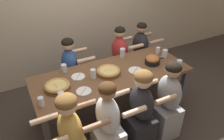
{
  "coord_description": "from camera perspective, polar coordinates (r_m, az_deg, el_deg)",
  "views": [
    {
      "loc": [
        -1.16,
        -2.22,
        2.37
      ],
      "look_at": [
        0.0,
        0.0,
        0.81
      ],
      "focal_mm": 35.0,
      "sensor_mm": 36.0,
      "label": 1
    }
  ],
  "objects": [
    {
      "name": "ground_plane",
      "position": [
        3.45,
        0.0,
        -11.54
      ],
      "size": [
        18.0,
        18.0,
        0.0
      ],
      "primitive_type": "plane",
      "color": "#423833",
      "rests_on": "ground"
    },
    {
      "name": "dining_table",
      "position": [
        3.02,
        0.0,
        -2.13
      ],
      "size": [
        2.16,
        0.84,
        0.76
      ],
      "color": "brown",
      "rests_on": "ground"
    },
    {
      "name": "pizza_board_main",
      "position": [
        2.95,
        -0.9,
        -0.34
      ],
      "size": [
        0.33,
        0.33,
        0.07
      ],
      "color": "brown",
      "rests_on": "dining_table"
    },
    {
      "name": "pizza_board_second",
      "position": [
        2.75,
        -14.12,
        -4.1
      ],
      "size": [
        0.33,
        0.33,
        0.07
      ],
      "color": "brown",
      "rests_on": "dining_table"
    },
    {
      "name": "skillet_bowl",
      "position": [
        3.22,
        10.51,
        2.59
      ],
      "size": [
        0.31,
        0.22,
        0.13
      ],
      "color": "black",
      "rests_on": "dining_table"
    },
    {
      "name": "empty_plate_a",
      "position": [
        2.93,
        -8.83,
        -1.74
      ],
      "size": [
        0.18,
        0.18,
        0.02
      ],
      "color": "white",
      "rests_on": "dining_table"
    },
    {
      "name": "empty_plate_b",
      "position": [
        3.04,
        6.14,
        -0.12
      ],
      "size": [
        0.2,
        0.2,
        0.02
      ],
      "color": "white",
      "rests_on": "dining_table"
    },
    {
      "name": "empty_plate_c",
      "position": [
        2.66,
        -7.41,
        -5.5
      ],
      "size": [
        0.18,
        0.18,
        0.02
      ],
      "color": "white",
      "rests_on": "dining_table"
    },
    {
      "name": "drinking_glass_a",
      "position": [
        2.53,
        -13.03,
        -7.03
      ],
      "size": [
        0.07,
        0.07,
        0.13
      ],
      "color": "silver",
      "rests_on": "dining_table"
    },
    {
      "name": "drinking_glass_b",
      "position": [
        3.19,
        17.08,
        1.28
      ],
      "size": [
        0.07,
        0.07,
        0.14
      ],
      "color": "silver",
      "rests_on": "dining_table"
    },
    {
      "name": "drinking_glass_c",
      "position": [
        2.86,
        -4.93,
        -1.15
      ],
      "size": [
        0.07,
        0.07,
        0.13
      ],
      "color": "silver",
      "rests_on": "dining_table"
    },
    {
      "name": "drinking_glass_d",
      "position": [
        3.45,
        13.62,
        4.09
      ],
      "size": [
        0.08,
        0.08,
        0.12
      ],
      "color": "silver",
      "rests_on": "dining_table"
    },
    {
      "name": "drinking_glass_e",
      "position": [
        2.53,
        -18.01,
        -7.88
      ],
      "size": [
        0.06,
        0.06,
        0.11
      ],
      "color": "silver",
      "rests_on": "dining_table"
    },
    {
      "name": "drinking_glass_f",
      "position": [
        3.34,
        2.74,
        4.31
      ],
      "size": [
        0.08,
        0.08,
        0.15
      ],
      "color": "silver",
      "rests_on": "dining_table"
    },
    {
      "name": "drinking_glass_g",
      "position": [
        3.54,
        11.89,
        4.94
      ],
      "size": [
        0.07,
        0.07,
        0.1
      ],
      "color": "silver",
      "rests_on": "dining_table"
    },
    {
      "name": "drinking_glass_h",
      "position": [
        3.05,
        -12.42,
        0.3
      ],
      "size": [
        0.08,
        0.08,
        0.11
      ],
      "color": "silver",
      "rests_on": "dining_table"
    },
    {
      "name": "diner_near_midright",
      "position": [
        2.92,
        14.15,
        -8.6
      ],
      "size": [
        0.51,
        0.4,
        1.13
      ],
      "rotation": [
        0.0,
        0.0,
        1.57
      ],
      "color": "#99999E",
      "rests_on": "ground"
    },
    {
      "name": "diner_near_left",
      "position": [
        2.45,
        -10.59,
        -17.64
      ],
      "size": [
        0.51,
        0.4,
        1.13
      ],
      "rotation": [
        0.0,
        0.0,
        1.57
      ],
      "color": "gold",
      "rests_on": "ground"
    },
    {
      "name": "diner_far_right",
      "position": [
        3.99,
        7.27,
        3.76
      ],
      "size": [
        0.51,
        0.4,
        1.13
      ],
      "rotation": [
        0.0,
        0.0,
        -1.57
      ],
      "color": "#232328",
      "rests_on": "ground"
    },
    {
      "name": "diner_near_midleft",
      "position": [
        2.56,
        -1.18,
        -14.78
      ],
      "size": [
        0.51,
        0.4,
        1.13
      ],
      "rotation": [
        0.0,
        0.0,
        1.57
      ],
      "color": "silver",
      "rests_on": "ground"
    },
    {
      "name": "diner_far_midleft",
      "position": [
        3.5,
        -10.57,
        -0.97
      ],
      "size": [
        0.51,
        0.4,
        1.11
      ],
      "rotation": [
        0.0,
        0.0,
        -1.57
      ],
      "color": "#2D5193",
      "rests_on": "ground"
    },
    {
      "name": "diner_near_center",
      "position": [
        2.71,
        7.31,
        -11.26
      ],
      "size": [
        0.51,
        0.4,
        1.14
      ],
      "rotation": [
        0.0,
        0.0,
        1.57
      ],
      "color": "#232328",
      "rests_on": "ground"
    },
    {
      "name": "diner_far_midright",
      "position": [
        3.79,
        1.98,
        2.43
      ],
      "size": [
        0.51,
        0.4,
        1.13
      ],
      "rotation": [
        0.0,
        0.0,
        -1.57
      ],
      "color": "#B22D2D",
      "rests_on": "ground"
    }
  ]
}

